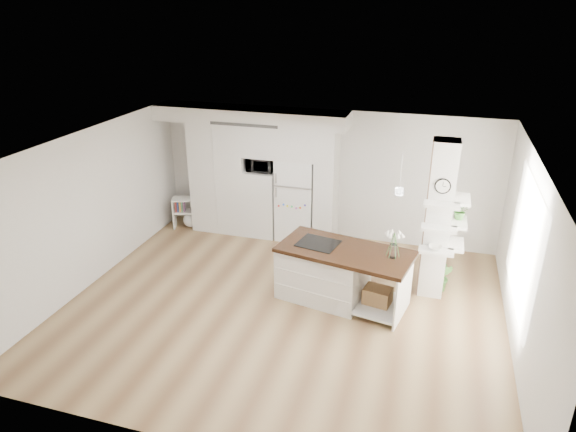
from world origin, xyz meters
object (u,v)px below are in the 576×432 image
refrigerator (297,199)px  bookshelf (188,214)px  floor_plant_a (443,277)px  kitchen_island (330,271)px

refrigerator → bookshelf: (-2.45, -0.18, -0.58)m
refrigerator → bookshelf: size_ratio=2.57×
refrigerator → floor_plant_a: 3.38m
kitchen_island → bookshelf: bearing=162.6°
bookshelf → floor_plant_a: 5.61m
refrigerator → kitchen_island: refrigerator is taller
kitchen_island → bookshelf: size_ratio=3.38×
kitchen_island → bookshelf: kitchen_island is taller
refrigerator → floor_plant_a: bearing=-24.5°
bookshelf → floor_plant_a: (5.48, -1.20, -0.04)m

